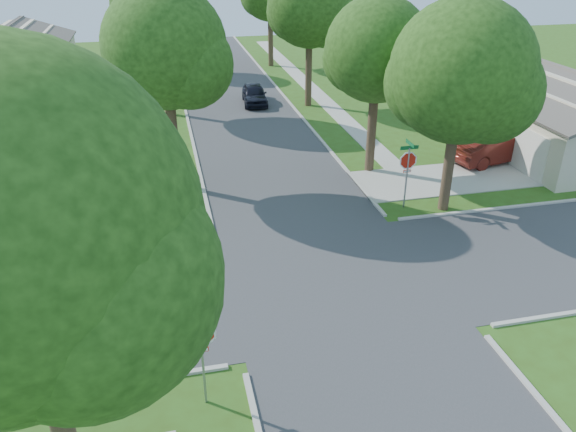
% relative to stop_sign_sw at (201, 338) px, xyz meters
% --- Properties ---
extents(ground, '(100.00, 100.00, 0.00)m').
position_rel_stop_sign_sw_xyz_m(ground, '(4.70, 4.70, -2.03)').
color(ground, '#314E15').
rests_on(ground, ground).
extents(road_ns, '(7.00, 100.00, 0.02)m').
position_rel_stop_sign_sw_xyz_m(road_ns, '(4.70, 4.70, -2.03)').
color(road_ns, '#333335').
rests_on(road_ns, ground).
extents(sidewalk_ne, '(1.20, 40.00, 0.04)m').
position_rel_stop_sign_sw_xyz_m(sidewalk_ne, '(10.80, 30.70, -2.01)').
color(sidewalk_ne, '#9E9B91').
rests_on(sidewalk_ne, ground).
extents(sidewalk_nw, '(1.20, 40.00, 0.04)m').
position_rel_stop_sign_sw_xyz_m(sidewalk_nw, '(-1.40, 30.70, -2.01)').
color(sidewalk_nw, '#9E9B91').
rests_on(sidewalk_nw, ground).
extents(driveway, '(8.80, 3.60, 0.05)m').
position_rel_stop_sign_sw_xyz_m(driveway, '(12.60, 11.80, -2.01)').
color(driveway, '#9E9B91').
rests_on(driveway, ground).
extents(stop_sign_sw, '(1.05, 0.80, 2.98)m').
position_rel_stop_sign_sw_xyz_m(stop_sign_sw, '(0.00, 0.00, 0.00)').
color(stop_sign_sw, gray).
rests_on(stop_sign_sw, ground).
extents(stop_sign_ne, '(1.05, 0.80, 2.98)m').
position_rel_stop_sign_sw_xyz_m(stop_sign_ne, '(9.40, 9.40, 0.00)').
color(stop_sign_ne, gray).
rests_on(stop_sign_ne, ground).
extents(tree_e_near, '(4.97, 4.80, 8.28)m').
position_rel_stop_sign_sw_xyz_m(tree_e_near, '(9.45, 13.71, 3.61)').
color(tree_e_near, '#38281C').
rests_on(tree_e_near, ground).
extents(tree_e_mid, '(5.59, 5.40, 9.21)m').
position_rel_stop_sign_sw_xyz_m(tree_e_mid, '(9.46, 25.71, 4.22)').
color(tree_e_mid, '#38281C').
rests_on(tree_e_mid, ground).
extents(tree_w_near, '(5.38, 5.20, 8.97)m').
position_rel_stop_sign_sw_xyz_m(tree_w_near, '(0.06, 13.71, 4.08)').
color(tree_w_near, '#38281C').
rests_on(tree_w_near, ground).
extents(tree_w_mid, '(5.80, 5.60, 9.56)m').
position_rel_stop_sign_sw_xyz_m(tree_w_mid, '(0.06, 25.71, 4.46)').
color(tree_w_mid, '#38281C').
rests_on(tree_w_mid, ground).
extents(tree_w_far, '(4.76, 4.60, 8.04)m').
position_rel_stop_sign_sw_xyz_m(tree_w_far, '(0.05, 38.71, 3.48)').
color(tree_w_far, '#38281C').
rests_on(tree_w_far, ground).
extents(tree_sw_corner, '(6.21, 6.00, 9.55)m').
position_rel_stop_sign_sw_xyz_m(tree_sw_corner, '(-2.74, -2.29, 4.23)').
color(tree_sw_corner, '#38281C').
rests_on(tree_sw_corner, ground).
extents(tree_ne_corner, '(5.80, 5.60, 8.66)m').
position_rel_stop_sign_sw_xyz_m(tree_ne_corner, '(11.06, 8.91, 3.56)').
color(tree_ne_corner, '#38281C').
rests_on(tree_ne_corner, ground).
extents(house_ne_near, '(8.42, 13.60, 4.23)m').
position_rel_stop_sign_sw_xyz_m(house_ne_near, '(20.69, 15.70, -0.51)').
color(house_ne_near, beige).
rests_on(house_ne_near, ground).
extents(house_ne_far, '(8.42, 13.60, 4.23)m').
position_rel_stop_sign_sw_xyz_m(house_ne_far, '(20.69, 33.70, -0.51)').
color(house_ne_far, beige).
rests_on(house_ne_far, ground).
extents(house_nw_far, '(8.42, 13.60, 4.23)m').
position_rel_stop_sign_sw_xyz_m(house_nw_far, '(-11.29, 36.70, -0.51)').
color(house_nw_far, beige).
rests_on(house_nw_far, ground).
extents(car_driveway, '(5.09, 2.71, 1.59)m').
position_rel_stop_sign_sw_xyz_m(car_driveway, '(16.09, 13.40, -1.23)').
color(car_driveway, '#561711').
rests_on(car_driveway, ground).
extents(car_curb_east, '(1.91, 4.07, 1.35)m').
position_rel_stop_sign_sw_xyz_m(car_curb_east, '(5.90, 26.92, -1.36)').
color(car_curb_east, black).
rests_on(car_curb_east, ground).
extents(car_curb_west, '(2.60, 5.16, 1.44)m').
position_rel_stop_sign_sw_xyz_m(car_curb_west, '(1.50, 42.45, -1.31)').
color(car_curb_west, black).
rests_on(car_curb_west, ground).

